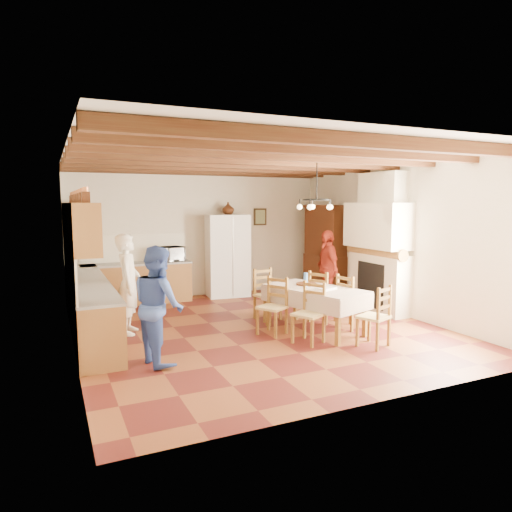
{
  "coord_description": "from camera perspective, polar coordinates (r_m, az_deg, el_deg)",
  "views": [
    {
      "loc": [
        -3.27,
        -7.09,
        2.2
      ],
      "look_at": [
        0.1,
        0.3,
        1.25
      ],
      "focal_mm": 32.0,
      "sensor_mm": 36.0,
      "label": 1
    }
  ],
  "objects": [
    {
      "name": "person_woman_red",
      "position": [
        9.8,
        8.89,
        -1.54
      ],
      "size": [
        0.59,
        1.02,
        1.63
      ],
      "primitive_type": "imported",
      "rotation": [
        0.0,
        0.0,
        -1.78
      ],
      "color": "#A82E1E",
      "rests_on": "floor"
    },
    {
      "name": "countertop_left",
      "position": [
        8.26,
        -20.27,
        -2.94
      ],
      "size": [
        0.62,
        4.3,
        0.04
      ],
      "primitive_type": "cube",
      "color": "slate",
      "rests_on": "lower_cabinets_left"
    },
    {
      "name": "microwave",
      "position": [
        10.4,
        -10.69,
        0.26
      ],
      "size": [
        0.66,
        0.53,
        0.32
      ],
      "primitive_type": "imported",
      "rotation": [
        0.0,
        0.0,
        0.27
      ],
      "color": "silver",
      "rests_on": "countertop_back"
    },
    {
      "name": "chair_right_far",
      "position": [
        8.57,
        8.31,
        -4.98
      ],
      "size": [
        0.55,
        0.56,
        0.96
      ],
      "primitive_type": null,
      "rotation": [
        0.0,
        0.0,
        2.04
      ],
      "color": "brown",
      "rests_on": "floor"
    },
    {
      "name": "hutch",
      "position": [
        11.04,
        8.68,
        0.74
      ],
      "size": [
        0.6,
        1.22,
        2.15
      ],
      "primitive_type": null,
      "rotation": [
        0.0,
        0.0,
        0.09
      ],
      "color": "#39170B",
      "rests_on": "floor"
    },
    {
      "name": "ceiling_beams",
      "position": [
        7.84,
        0.25,
        11.87
      ],
      "size": [
        6.0,
        6.3,
        0.16
      ],
      "primitive_type": null,
      "color": "#38160B",
      "rests_on": "ground"
    },
    {
      "name": "lower_cabinets_left",
      "position": [
        8.35,
        -20.14,
        -5.99
      ],
      "size": [
        0.6,
        4.3,
        0.86
      ],
      "primitive_type": "cube",
      "color": "brown",
      "rests_on": "ground"
    },
    {
      "name": "wall_left",
      "position": [
        7.13,
        -22.31,
        0.53
      ],
      "size": [
        0.02,
        6.5,
        3.0
      ],
      "primitive_type": "cube",
      "color": "beige",
      "rests_on": "ground"
    },
    {
      "name": "wall_picture",
      "position": [
        11.39,
        0.52,
        4.92
      ],
      "size": [
        0.34,
        0.03,
        0.42
      ],
      "primitive_type": "cube",
      "color": "#2F2414",
      "rests_on": "ground"
    },
    {
      "name": "wall_front",
      "position": [
        5.08,
        15.84,
        -1.51
      ],
      "size": [
        6.0,
        0.02,
        3.0
      ],
      "primitive_type": "cube",
      "color": "beige",
      "rests_on": "ground"
    },
    {
      "name": "person_man",
      "position": [
        7.95,
        -15.64,
        -3.38
      ],
      "size": [
        0.57,
        0.71,
        1.7
      ],
      "primitive_type": "imported",
      "rotation": [
        0.0,
        0.0,
        1.28
      ],
      "color": "white",
      "rests_on": "floor"
    },
    {
      "name": "chair_end_far",
      "position": [
        8.63,
        1.46,
        -4.82
      ],
      "size": [
        0.47,
        0.46,
        0.96
      ],
      "primitive_type": null,
      "rotation": [
        0.0,
        0.0,
        0.14
      ],
      "color": "brown",
      "rests_on": "floor"
    },
    {
      "name": "upper_cabinets",
      "position": [
        8.16,
        -21.42,
        3.75
      ],
      "size": [
        0.35,
        4.2,
        0.7
      ],
      "primitive_type": "cube",
      "color": "brown",
      "rests_on": "ground"
    },
    {
      "name": "wall_back",
      "position": [
        10.87,
        -6.98,
        2.94
      ],
      "size": [
        6.0,
        0.02,
        3.0
      ],
      "primitive_type": "cube",
      "color": "beige",
      "rests_on": "ground"
    },
    {
      "name": "refrigerator",
      "position": [
        10.82,
        -3.68,
        0.09
      ],
      "size": [
        1.04,
        0.88,
        1.92
      ],
      "primitive_type": "cube",
      "rotation": [
        0.0,
        0.0,
        -0.1
      ],
      "color": "white",
      "rests_on": "floor"
    },
    {
      "name": "lower_cabinets_back",
      "position": [
        10.34,
        -14.6,
        -3.4
      ],
      "size": [
        2.3,
        0.6,
        0.86
      ],
      "primitive_type": "cube",
      "color": "brown",
      "rests_on": "ground"
    },
    {
      "name": "ceiling",
      "position": [
        7.85,
        0.25,
        12.6
      ],
      "size": [
        6.0,
        6.5,
        0.02
      ],
      "primitive_type": "cube",
      "color": "silver",
      "rests_on": "ground"
    },
    {
      "name": "fireplace",
      "position": [
        9.47,
        14.85,
        1.6
      ],
      "size": [
        0.56,
        1.6,
        2.8
      ],
      "primitive_type": null,
      "color": "beige",
      "rests_on": "ground"
    },
    {
      "name": "chandelier",
      "position": [
        7.72,
        7.57,
        6.99
      ],
      "size": [
        0.47,
        0.47,
        0.03
      ],
      "primitive_type": "torus",
      "color": "black",
      "rests_on": "ground"
    },
    {
      "name": "chair_left_near",
      "position": [
        7.24,
        6.56,
        -7.11
      ],
      "size": [
        0.54,
        0.55,
        0.96
      ],
      "primitive_type": null,
      "rotation": [
        0.0,
        0.0,
        -1.11
      ],
      "color": "brown",
      "rests_on": "floor"
    },
    {
      "name": "chair_right_near",
      "position": [
        8.21,
        11.85,
        -5.56
      ],
      "size": [
        0.47,
        0.48,
        0.96
      ],
      "primitive_type": null,
      "rotation": [
        0.0,
        0.0,
        1.75
      ],
      "color": "brown",
      "rests_on": "floor"
    },
    {
      "name": "floor",
      "position": [
        8.11,
        0.24,
        -9.14
      ],
      "size": [
        6.0,
        6.5,
        0.02
      ],
      "primitive_type": "cube",
      "color": "#521A15",
      "rests_on": "ground"
    },
    {
      "name": "chair_end_near",
      "position": [
        7.27,
        14.48,
        -7.23
      ],
      "size": [
        0.54,
        0.53,
        0.96
      ],
      "primitive_type": null,
      "rotation": [
        0.0,
        0.0,
        3.53
      ],
      "color": "brown",
      "rests_on": "floor"
    },
    {
      "name": "backsplash_back",
      "position": [
        10.51,
        -15.0,
        0.99
      ],
      "size": [
        2.3,
        0.03,
        0.6
      ],
      "primitive_type": "cube",
      "color": "beige",
      "rests_on": "ground"
    },
    {
      "name": "chair_left_far",
      "position": [
        7.67,
        2.02,
        -6.3
      ],
      "size": [
        0.56,
        0.56,
        0.96
      ],
      "primitive_type": null,
      "rotation": [
        0.0,
        0.0,
        -1.04
      ],
      "color": "brown",
      "rests_on": "floor"
    },
    {
      "name": "countertop_back",
      "position": [
        10.27,
        -14.68,
        -0.93
      ],
      "size": [
        2.34,
        0.62,
        0.04
      ],
      "primitive_type": "cube",
      "color": "slate",
      "rests_on": "lower_cabinets_back"
    },
    {
      "name": "fridge_vase",
      "position": [
        10.77,
        -3.51,
        5.97
      ],
      "size": [
        0.33,
        0.33,
        0.29
      ],
      "primitive_type": "imported",
      "rotation": [
        0.0,
        0.0,
        -0.19
      ],
      "color": "#39170B",
      "rests_on": "refrigerator"
    },
    {
      "name": "dining_table",
      "position": [
        7.87,
        7.39,
        -4.54
      ],
      "size": [
        1.37,
        1.92,
        0.76
      ],
      "rotation": [
        0.0,
        0.0,
        0.31
      ],
      "color": "beige",
      "rests_on": "floor"
    },
    {
      "name": "wall_right",
      "position": [
        9.5,
        16.98,
        2.16
      ],
      "size": [
        0.02,
        6.5,
        3.0
      ],
      "primitive_type": "cube",
      "color": "beige",
      "rests_on": "ground"
    },
    {
      "name": "backsplash_left",
      "position": [
        8.2,
        -22.34,
        -0.83
      ],
      "size": [
        0.03,
        4.3,
        0.6
      ],
      "primitive_type": "cube",
      "color": "beige",
      "rests_on": "ground"
    },
    {
      "name": "person_woman_blue",
      "position": [
        6.41,
        -12.1,
        -5.97
      ],
      "size": [
        0.75,
        0.89,
        1.63
      ],
      "primitive_type": "imported",
      "rotation": [
        0.0,
        0.0,
        1.75
      ],
      "color": "#3751A1",
      "rests_on": "floor"
    }
  ]
}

